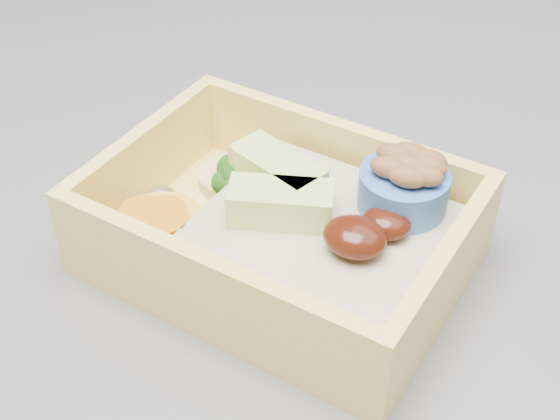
% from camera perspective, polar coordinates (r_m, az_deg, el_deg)
% --- Properties ---
extents(bento_box, '(0.21, 0.17, 0.07)m').
position_cam_1_polar(bento_box, '(0.42, 0.89, -1.42)').
color(bento_box, '#FEDC68').
rests_on(bento_box, island).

